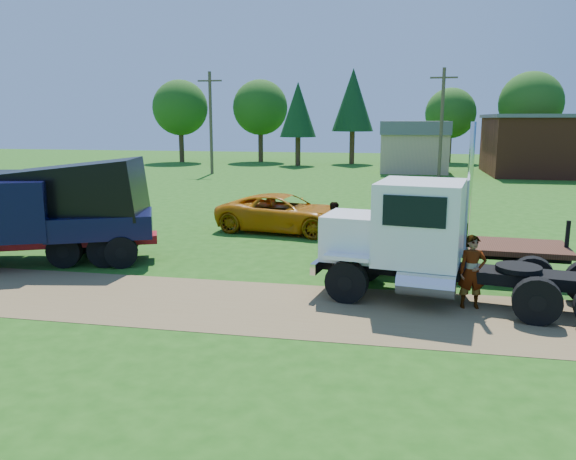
% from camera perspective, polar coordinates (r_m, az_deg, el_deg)
% --- Properties ---
extents(ground, '(140.00, 140.00, 0.00)m').
position_cam_1_polar(ground, '(14.83, 0.31, -7.95)').
color(ground, '#1D5212').
rests_on(ground, ground).
extents(dirt_track, '(120.00, 4.20, 0.01)m').
position_cam_1_polar(dirt_track, '(14.83, 0.31, -7.93)').
color(dirt_track, brown).
rests_on(dirt_track, ground).
extents(white_semi_tractor, '(8.13, 3.80, 4.80)m').
position_cam_1_polar(white_semi_tractor, '(15.67, 13.49, -1.00)').
color(white_semi_tractor, black).
rests_on(white_semi_tractor, ground).
extents(black_dump_truck, '(8.37, 4.18, 3.55)m').
position_cam_1_polar(black_dump_truck, '(21.29, -24.31, 2.33)').
color(black_dump_truck, black).
rests_on(black_dump_truck, ground).
extents(navy_truck, '(6.81, 4.72, 2.93)m').
position_cam_1_polar(navy_truck, '(20.55, -23.84, 0.80)').
color(navy_truck, maroon).
rests_on(navy_truck, ground).
extents(orange_pickup, '(6.25, 3.56, 1.64)m').
position_cam_1_polar(orange_pickup, '(24.60, -0.36, 1.73)').
color(orange_pickup, '#C57009').
rests_on(orange_pickup, ground).
extents(flatbed_trailer, '(7.36, 2.63, 1.85)m').
position_cam_1_polar(flatbed_trailer, '(18.73, 15.76, -1.78)').
color(flatbed_trailer, '#391F12').
rests_on(flatbed_trailer, ground).
extents(spectator_a, '(0.77, 0.56, 1.94)m').
position_cam_1_polar(spectator_a, '(15.34, 18.20, -4.08)').
color(spectator_a, '#999999').
rests_on(spectator_a, ground).
extents(spectator_b, '(1.07, 0.95, 1.84)m').
position_cam_1_polar(spectator_b, '(21.09, 4.56, 0.38)').
color(spectator_b, '#999999').
rests_on(spectator_b, ground).
extents(tan_shed, '(6.20, 5.40, 4.70)m').
position_cam_1_polar(tan_shed, '(53.84, 12.70, 8.32)').
color(tan_shed, tan).
rests_on(tan_shed, ground).
extents(utility_poles, '(42.20, 0.28, 9.00)m').
position_cam_1_polar(utility_poles, '(48.88, 15.34, 10.62)').
color(utility_poles, brown).
rests_on(utility_poles, ground).
extents(tree_row, '(54.58, 12.15, 10.30)m').
position_cam_1_polar(tree_row, '(63.49, 9.40, 12.16)').
color(tree_row, '#3A2B17').
rests_on(tree_row, ground).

